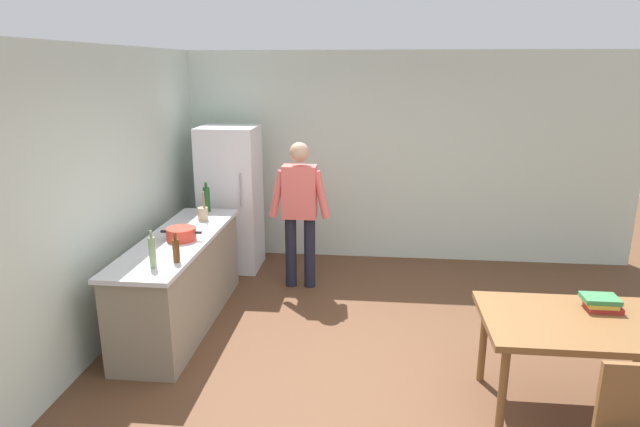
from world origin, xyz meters
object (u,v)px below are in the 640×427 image
(dining_table, at_px, (581,330))
(cooking_pot, at_px, (181,234))
(book_stack, at_px, (601,303))
(utensil_jar, at_px, (203,213))
(person, at_px, (300,206))
(bottle_beer_brown, at_px, (176,250))
(bottle_wine_green, at_px, (207,199))
(bottle_vinegar_tall, at_px, (152,252))
(refrigerator, at_px, (231,199))

(dining_table, height_order, cooking_pot, cooking_pot)
(dining_table, bearing_deg, book_stack, 44.28)
(cooking_pot, relative_size, utensil_jar, 1.25)
(book_stack, bearing_deg, utensil_jar, 156.55)
(person, distance_m, bottle_beer_brown, 1.88)
(dining_table, height_order, utensil_jar, utensil_jar)
(bottle_wine_green, distance_m, bottle_beer_brown, 1.64)
(dining_table, height_order, book_stack, book_stack)
(bottle_wine_green, height_order, bottle_beer_brown, bottle_wine_green)
(utensil_jar, bearing_deg, dining_table, -27.31)
(dining_table, distance_m, bottle_vinegar_tall, 3.35)
(cooking_pot, bearing_deg, person, 48.11)
(person, bearing_deg, bottle_wine_green, -176.44)
(person, xyz_separation_m, book_stack, (2.55, -1.95, -0.17))
(person, distance_m, book_stack, 3.21)
(utensil_jar, height_order, bottle_vinegar_tall, same)
(dining_table, bearing_deg, bottle_vinegar_tall, 174.59)
(utensil_jar, xyz_separation_m, bottle_wine_green, (-0.07, 0.35, 0.07))
(dining_table, bearing_deg, refrigerator, 140.71)
(bottle_vinegar_tall, bearing_deg, bottle_beer_brown, 44.83)
(bottle_vinegar_tall, bearing_deg, cooking_pot, 91.79)
(refrigerator, xyz_separation_m, person, (0.95, -0.55, 0.08))
(bottle_vinegar_tall, relative_size, book_stack, 1.17)
(book_stack, bearing_deg, bottle_beer_brown, 175.46)
(person, height_order, cooking_pot, person)
(bottle_vinegar_tall, bearing_deg, bottle_wine_green, 93.02)
(dining_table, height_order, bottle_wine_green, bottle_wine_green)
(person, xyz_separation_m, bottle_vinegar_tall, (-0.97, -1.83, 0.06))
(bottle_beer_brown, bearing_deg, book_stack, -4.54)
(refrigerator, relative_size, bottle_beer_brown, 6.92)
(utensil_jar, xyz_separation_m, bottle_vinegar_tall, (0.03, -1.41, 0.06))
(dining_table, relative_size, book_stack, 5.12)
(dining_table, xyz_separation_m, cooking_pot, (-3.34, 1.04, 0.29))
(dining_table, distance_m, bottle_beer_brown, 3.22)
(bottle_beer_brown, distance_m, book_stack, 3.38)
(bottle_wine_green, bearing_deg, book_stack, -27.64)
(bottle_wine_green, bearing_deg, cooking_pot, -86.11)
(bottle_wine_green, bearing_deg, refrigerator, 79.84)
(cooking_pot, bearing_deg, book_stack, -13.52)
(person, xyz_separation_m, utensil_jar, (-0.99, -0.42, 0.00))
(dining_table, distance_m, cooking_pot, 3.51)
(bottle_vinegar_tall, distance_m, bottle_wine_green, 1.77)
(dining_table, xyz_separation_m, bottle_beer_brown, (-3.17, 0.46, 0.33))
(refrigerator, distance_m, bottle_beer_brown, 2.25)
(cooking_pot, bearing_deg, refrigerator, 88.60)
(cooking_pot, relative_size, bottle_vinegar_tall, 1.25)
(cooking_pot, bearing_deg, dining_table, -17.33)
(bottle_wine_green, relative_size, bottle_beer_brown, 1.31)
(utensil_jar, bearing_deg, bottle_wine_green, 100.58)
(book_stack, bearing_deg, bottle_wine_green, 152.36)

